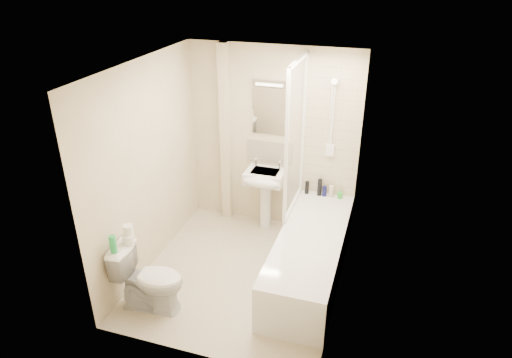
% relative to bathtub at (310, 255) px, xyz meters
% --- Properties ---
extents(floor, '(2.50, 2.50, 0.00)m').
position_rel_bathtub_xyz_m(floor, '(-0.75, -0.20, -0.29)').
color(floor, beige).
rests_on(floor, ground).
extents(wall_back, '(2.20, 0.02, 2.40)m').
position_rel_bathtub_xyz_m(wall_back, '(-0.75, 1.05, 0.91)').
color(wall_back, beige).
rests_on(wall_back, ground).
extents(wall_left, '(0.02, 2.50, 2.40)m').
position_rel_bathtub_xyz_m(wall_left, '(-1.85, -0.20, 0.91)').
color(wall_left, beige).
rests_on(wall_left, ground).
extents(wall_right, '(0.02, 2.50, 2.40)m').
position_rel_bathtub_xyz_m(wall_right, '(0.35, -0.20, 0.91)').
color(wall_right, beige).
rests_on(wall_right, ground).
extents(ceiling, '(2.20, 2.50, 0.02)m').
position_rel_bathtub_xyz_m(ceiling, '(-0.75, -0.20, 2.11)').
color(ceiling, white).
rests_on(ceiling, wall_back).
extents(tile_back, '(0.70, 0.01, 1.75)m').
position_rel_bathtub_xyz_m(tile_back, '(0.00, 1.04, 1.14)').
color(tile_back, beige).
rests_on(tile_back, wall_back).
extents(tile_right, '(0.01, 2.10, 1.75)m').
position_rel_bathtub_xyz_m(tile_right, '(0.34, 0.00, 1.14)').
color(tile_right, beige).
rests_on(tile_right, wall_right).
extents(pipe_boxing, '(0.12, 0.12, 2.40)m').
position_rel_bathtub_xyz_m(pipe_boxing, '(-1.37, 0.99, 0.91)').
color(pipe_boxing, beige).
rests_on(pipe_boxing, ground).
extents(splashback, '(0.60, 0.02, 0.30)m').
position_rel_bathtub_xyz_m(splashback, '(-0.78, 1.04, 0.74)').
color(splashback, beige).
rests_on(splashback, wall_back).
extents(mirror, '(0.46, 0.01, 0.60)m').
position_rel_bathtub_xyz_m(mirror, '(-0.78, 1.04, 1.29)').
color(mirror, white).
rests_on(mirror, wall_back).
extents(strip_light, '(0.42, 0.07, 0.07)m').
position_rel_bathtub_xyz_m(strip_light, '(-0.78, 1.02, 1.66)').
color(strip_light, silver).
rests_on(strip_light, wall_back).
extents(bathtub, '(0.70, 2.10, 0.55)m').
position_rel_bathtub_xyz_m(bathtub, '(0.00, 0.00, 0.00)').
color(bathtub, white).
rests_on(bathtub, ground).
extents(shower_screen, '(0.04, 0.92, 1.80)m').
position_rel_bathtub_xyz_m(shower_screen, '(-0.35, 0.60, 1.16)').
color(shower_screen, white).
rests_on(shower_screen, bathtub).
extents(shower_fixture, '(0.10, 0.16, 0.99)m').
position_rel_bathtub_xyz_m(shower_fixture, '(-0.00, 0.99, 1.26)').
color(shower_fixture, white).
rests_on(shower_fixture, wall_back).
extents(pedestal_sink, '(0.50, 0.47, 0.96)m').
position_rel_bathtub_xyz_m(pedestal_sink, '(-0.78, 0.81, 0.38)').
color(pedestal_sink, white).
rests_on(pedestal_sink, ground).
extents(bottle_black_a, '(0.05, 0.05, 0.17)m').
position_rel_bathtub_xyz_m(bottle_black_a, '(-0.25, 0.96, 0.34)').
color(bottle_black_a, black).
rests_on(bottle_black_a, bathtub).
extents(bottle_black_b, '(0.06, 0.06, 0.22)m').
position_rel_bathtub_xyz_m(bottle_black_b, '(-0.09, 0.96, 0.37)').
color(bottle_black_b, black).
rests_on(bottle_black_b, bathtub).
extents(bottle_blue, '(0.06, 0.06, 0.13)m').
position_rel_bathtub_xyz_m(bottle_blue, '(-0.02, 0.96, 0.33)').
color(bottle_blue, '#12134F').
rests_on(bottle_blue, bathtub).
extents(bottle_cream, '(0.06, 0.06, 0.15)m').
position_rel_bathtub_xyz_m(bottle_cream, '(0.06, 0.96, 0.34)').
color(bottle_cream, beige).
rests_on(bottle_cream, bathtub).
extents(bottle_green, '(0.07, 0.07, 0.08)m').
position_rel_bathtub_xyz_m(bottle_green, '(0.17, 0.96, 0.30)').
color(bottle_green, green).
rests_on(bottle_green, bathtub).
extents(toilet, '(0.52, 0.77, 0.72)m').
position_rel_bathtub_xyz_m(toilet, '(-1.47, -0.99, 0.07)').
color(toilet, white).
rests_on(toilet, ground).
extents(toilet_roll_lower, '(0.12, 0.12, 0.09)m').
position_rel_bathtub_xyz_m(toilet_roll_lower, '(-1.69, -0.94, 0.48)').
color(toilet_roll_lower, white).
rests_on(toilet_roll_lower, toilet).
extents(toilet_roll_upper, '(0.10, 0.10, 0.11)m').
position_rel_bathtub_xyz_m(toilet_roll_upper, '(-1.69, -0.93, 0.58)').
color(toilet_roll_upper, white).
rests_on(toilet_roll_upper, toilet_roll_lower).
extents(green_bottle, '(0.07, 0.07, 0.19)m').
position_rel_bathtub_xyz_m(green_bottle, '(-1.74, -1.13, 0.53)').
color(green_bottle, green).
rests_on(green_bottle, toilet).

